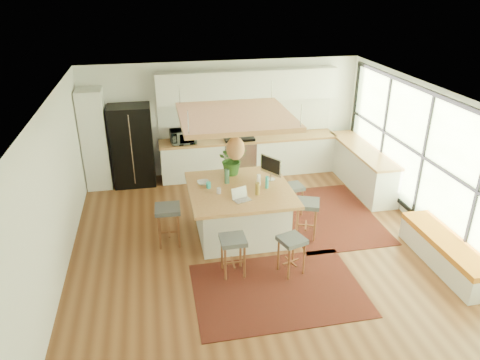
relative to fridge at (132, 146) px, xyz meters
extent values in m
plane|color=brown|center=(2.16, -3.19, -0.93)|extent=(7.00, 7.00, 0.00)
plane|color=white|center=(2.16, -3.19, 1.78)|extent=(7.00, 7.00, 0.00)
plane|color=white|center=(2.16, 0.31, 0.42)|extent=(6.50, 0.00, 6.50)
plane|color=white|center=(2.16, -6.69, 0.42)|extent=(6.50, 0.00, 6.50)
plane|color=white|center=(-1.09, -3.19, 0.42)|extent=(0.00, 7.00, 7.00)
plane|color=white|center=(5.41, -3.19, 0.42)|extent=(0.00, 7.00, 7.00)
cube|color=white|center=(-0.79, -0.01, 0.20)|extent=(0.55, 0.60, 2.25)
cube|color=white|center=(2.71, -0.01, -0.49)|extent=(4.20, 0.60, 0.88)
cube|color=#A96F3C|center=(2.71, -0.01, -0.03)|extent=(4.24, 0.64, 0.05)
cube|color=white|center=(2.71, 0.29, 0.43)|extent=(4.20, 0.02, 0.80)
cube|color=white|center=(2.71, 0.13, 1.22)|extent=(4.20, 0.34, 0.70)
cube|color=white|center=(5.09, -1.19, -0.49)|extent=(0.60, 2.50, 0.88)
cube|color=#A96F3C|center=(5.09, -1.19, -0.03)|extent=(0.64, 2.54, 0.05)
cube|color=black|center=(2.20, -4.47, -0.92)|extent=(2.60, 1.80, 0.01)
cube|color=black|center=(3.85, -2.40, -0.92)|extent=(1.80, 2.60, 0.01)
imported|color=#A5A5AA|center=(1.15, -0.06, 0.19)|extent=(0.60, 0.36, 0.39)
imported|color=#1E4C19|center=(1.95, -2.01, 0.24)|extent=(0.58, 0.64, 0.48)
imported|color=white|center=(1.33, -2.37, 0.03)|extent=(0.24, 0.24, 0.05)
cylinder|color=#2FBABE|center=(1.41, -2.57, 0.10)|extent=(0.07, 0.07, 0.19)
cylinder|color=silver|center=(1.56, -2.82, 0.10)|extent=(0.07, 0.07, 0.19)
cylinder|color=olive|center=(2.21, -2.97, 0.10)|extent=(0.07, 0.07, 0.19)
cylinder|color=white|center=(2.31, -2.62, 0.10)|extent=(0.07, 0.07, 0.19)
cylinder|color=#4C7E5F|center=(1.76, -2.42, 0.10)|extent=(0.07, 0.07, 0.19)
cylinder|color=#2FBABE|center=(2.46, -2.77, 0.10)|extent=(0.07, 0.07, 0.19)
camera|label=1|loc=(0.52, -9.85, 3.54)|focal=33.50mm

